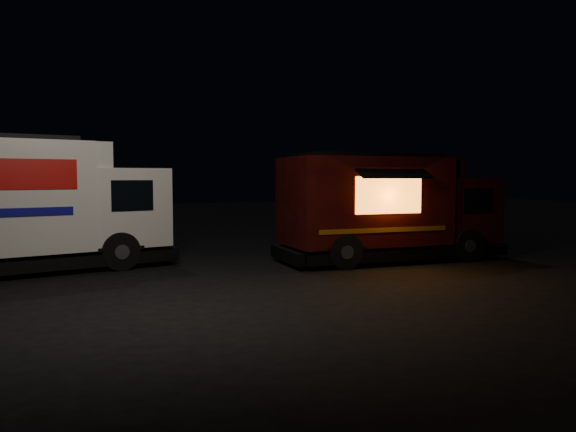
# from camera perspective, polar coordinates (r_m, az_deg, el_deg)

# --- Properties ---
(ground) EXTENTS (80.00, 80.00, 0.00)m
(ground) POSITION_cam_1_polar(r_m,az_deg,el_deg) (14.39, -5.21, -6.01)
(ground) COLOR black
(ground) RESTS_ON ground
(white_truck) EXTENTS (8.26, 5.00, 3.54)m
(white_truck) POSITION_cam_1_polar(r_m,az_deg,el_deg) (16.20, -25.58, 1.04)
(white_truck) COLOR silver
(white_truck) RESTS_ON ground
(red_truck) EXTENTS (7.00, 3.02, 3.18)m
(red_truck) POSITION_cam_1_polar(r_m,az_deg,el_deg) (17.10, 10.36, 0.89)
(red_truck) COLOR #380E0A
(red_truck) RESTS_ON ground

